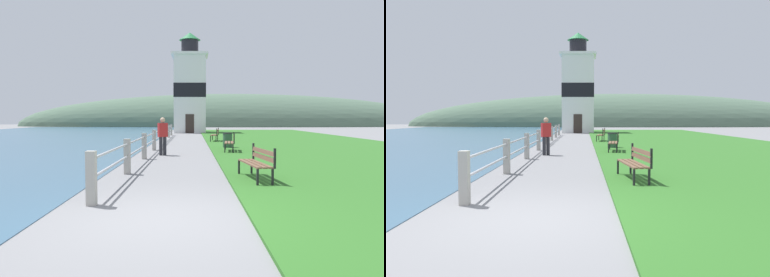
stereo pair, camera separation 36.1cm
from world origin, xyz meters
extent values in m
plane|color=slate|center=(0.00, 0.00, 0.00)|extent=(160.00, 160.00, 0.00)
cube|color=#2D6623|center=(7.49, 16.85, 0.03)|extent=(12.00, 50.54, 0.06)
cube|color=#A8A399|center=(-1.39, 1.00, 0.52)|extent=(0.18, 0.18, 1.04)
cube|color=#A8A399|center=(-1.39, 4.95, 0.52)|extent=(0.18, 0.18, 1.04)
cube|color=#A8A399|center=(-1.39, 8.90, 0.52)|extent=(0.18, 0.18, 1.04)
cube|color=#A8A399|center=(-1.39, 12.85, 0.52)|extent=(0.18, 0.18, 1.04)
cube|color=#A8A399|center=(-1.39, 16.79, 0.52)|extent=(0.18, 0.18, 1.04)
cube|color=#A8A399|center=(-1.39, 20.74, 0.52)|extent=(0.18, 0.18, 1.04)
cube|color=#A8A399|center=(-1.39, 24.69, 0.52)|extent=(0.18, 0.18, 1.04)
cube|color=#A8A399|center=(-1.39, 28.64, 0.52)|extent=(0.18, 0.18, 1.04)
cylinder|color=#B2B2B7|center=(-1.39, 14.82, 0.89)|extent=(0.06, 27.64, 0.06)
cylinder|color=#B2B2B7|center=(-1.39, 14.82, 0.52)|extent=(0.06, 27.64, 0.06)
cube|color=brown|center=(2.03, 3.68, 0.47)|extent=(0.34, 1.86, 0.04)
cube|color=brown|center=(2.18, 3.70, 0.47)|extent=(0.34, 1.86, 0.04)
cube|color=brown|center=(2.32, 3.72, 0.47)|extent=(0.34, 1.86, 0.04)
cube|color=brown|center=(2.41, 3.73, 0.79)|extent=(0.28, 1.86, 0.11)
cube|color=brown|center=(2.41, 3.73, 0.63)|extent=(0.28, 1.86, 0.11)
cube|color=black|center=(2.10, 2.78, 0.23)|extent=(0.06, 0.06, 0.45)
cube|color=black|center=(1.88, 4.58, 0.23)|extent=(0.06, 0.06, 0.45)
cube|color=black|center=(2.47, 2.82, 0.23)|extent=(0.06, 0.06, 0.45)
cube|color=black|center=(2.25, 4.62, 0.23)|extent=(0.06, 0.06, 0.45)
cube|color=black|center=(2.52, 2.83, 0.70)|extent=(0.06, 0.06, 0.49)
cube|color=black|center=(2.30, 4.63, 0.70)|extent=(0.06, 0.06, 0.49)
cube|color=brown|center=(2.17, 11.82, 0.47)|extent=(0.29, 1.70, 0.04)
cube|color=brown|center=(2.31, 11.80, 0.47)|extent=(0.29, 1.70, 0.04)
cube|color=brown|center=(2.46, 11.79, 0.47)|extent=(0.29, 1.70, 0.04)
cube|color=brown|center=(2.55, 11.78, 0.79)|extent=(0.23, 1.69, 0.11)
cube|color=brown|center=(2.55, 11.78, 0.63)|extent=(0.23, 1.69, 0.11)
cube|color=black|center=(2.04, 11.01, 0.23)|extent=(0.05, 0.05, 0.45)
cube|color=black|center=(2.21, 12.64, 0.23)|extent=(0.05, 0.05, 0.45)
cube|color=black|center=(2.41, 10.97, 0.23)|extent=(0.05, 0.05, 0.45)
cube|color=black|center=(2.58, 12.60, 0.23)|extent=(0.05, 0.05, 0.45)
cube|color=black|center=(2.46, 10.96, 0.70)|extent=(0.05, 0.05, 0.49)
cube|color=black|center=(2.63, 12.60, 0.70)|extent=(0.05, 0.05, 0.49)
cube|color=brown|center=(1.90, 19.43, 0.47)|extent=(0.34, 1.67, 0.04)
cube|color=brown|center=(2.05, 19.41, 0.47)|extent=(0.34, 1.67, 0.04)
cube|color=brown|center=(2.19, 19.39, 0.47)|extent=(0.34, 1.67, 0.04)
cube|color=brown|center=(2.28, 19.38, 0.79)|extent=(0.28, 1.66, 0.11)
cube|color=brown|center=(2.28, 19.38, 0.63)|extent=(0.28, 1.66, 0.11)
cube|color=black|center=(1.76, 18.63, 0.23)|extent=(0.06, 0.06, 0.45)
cube|color=black|center=(1.97, 20.24, 0.23)|extent=(0.06, 0.06, 0.45)
cube|color=black|center=(2.12, 18.58, 0.23)|extent=(0.06, 0.06, 0.45)
cube|color=black|center=(2.34, 20.19, 0.23)|extent=(0.06, 0.06, 0.45)
cube|color=black|center=(2.17, 18.58, 0.70)|extent=(0.06, 0.06, 0.49)
cube|color=black|center=(2.39, 20.18, 0.70)|extent=(0.06, 0.06, 0.49)
cube|color=white|center=(0.30, 34.87, 4.13)|extent=(3.37, 3.37, 8.25)
cube|color=black|center=(0.30, 34.87, 4.54)|extent=(3.41, 3.41, 1.49)
cube|color=white|center=(0.30, 34.87, 8.38)|extent=(3.88, 3.88, 0.25)
cylinder|color=black|center=(0.30, 34.87, 9.25)|extent=(1.85, 1.85, 1.49)
cone|color=#23703D|center=(0.30, 34.87, 10.40)|extent=(2.32, 2.32, 0.82)
cube|color=#332823|center=(0.30, 33.16, 1.00)|extent=(0.90, 0.06, 2.00)
cylinder|color=#28282D|center=(-0.84, 10.36, 0.41)|extent=(0.15, 0.15, 0.82)
cylinder|color=#28282D|center=(-0.67, 10.44, 0.41)|extent=(0.15, 0.15, 0.82)
cube|color=#B22323|center=(-0.76, 10.40, 1.12)|extent=(0.46, 0.38, 0.61)
sphere|color=tan|center=(-0.76, 10.40, 1.56)|extent=(0.22, 0.22, 0.22)
cylinder|color=#2D5138|center=(2.45, 13.99, 0.40)|extent=(0.50, 0.50, 0.80)
cylinder|color=black|center=(2.45, 13.99, 0.82)|extent=(0.54, 0.54, 0.04)
ellipsoid|color=#4C6651|center=(8.00, 63.69, 0.00)|extent=(80.00, 16.00, 12.00)
camera|label=1|loc=(0.53, -6.07, 1.69)|focal=35.00mm
camera|label=2|loc=(0.90, -6.07, 1.69)|focal=35.00mm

